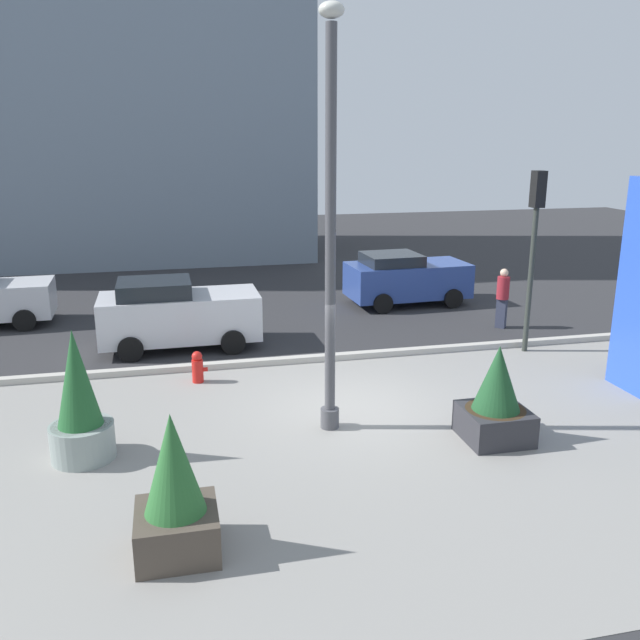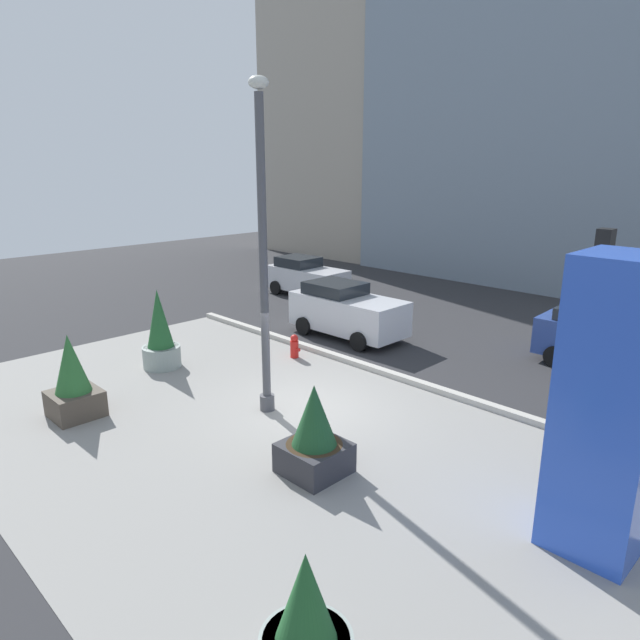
{
  "view_description": "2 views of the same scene",
  "coord_description": "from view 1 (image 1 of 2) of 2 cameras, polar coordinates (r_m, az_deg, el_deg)",
  "views": [
    {
      "loc": [
        -3.52,
        -12.53,
        5.55
      ],
      "look_at": [
        -0.61,
        0.25,
        1.9
      ],
      "focal_mm": 37.67,
      "sensor_mm": 36.0,
      "label": 1
    },
    {
      "loc": [
        9.26,
        -8.83,
        5.89
      ],
      "look_at": [
        -0.11,
        0.5,
        2.16
      ],
      "focal_mm": 31.4,
      "sensor_mm": 36.0,
      "label": 2
    }
  ],
  "objects": [
    {
      "name": "potted_plant_by_pillar",
      "position": [
        9.48,
        -12.23,
        -14.3
      ],
      "size": [
        1.11,
        1.11,
        2.06
      ],
      "color": "#4C4238",
      "rests_on": "ground_plane"
    },
    {
      "name": "potted_plant_mid_plaza",
      "position": [
        12.43,
        -19.77,
        -6.94
      ],
      "size": [
        1.11,
        1.11,
        2.38
      ],
      "color": "gray",
      "rests_on": "ground_plane"
    },
    {
      "name": "plaza_pavement",
      "position": [
        12.41,
        5.17,
        -11.06
      ],
      "size": [
        18.0,
        10.0,
        0.02
      ],
      "primitive_type": "cube",
      "color": "gray",
      "rests_on": "ground_plane"
    },
    {
      "name": "fire_hydrant",
      "position": [
        15.7,
        -10.35,
        -3.96
      ],
      "size": [
        0.36,
        0.26,
        0.75
      ],
      "color": "red",
      "rests_on": "ground_plane"
    },
    {
      "name": "car_curb_east",
      "position": [
        18.21,
        -12.03,
        0.54
      ],
      "size": [
        4.17,
        2.05,
        1.86
      ],
      "color": "silver",
      "rests_on": "ground_plane"
    },
    {
      "name": "ground_plane",
      "position": [
        17.79,
        -0.75,
        -2.61
      ],
      "size": [
        60.0,
        60.0,
        0.0
      ],
      "primitive_type": "plane",
      "color": "#2D2D30"
    },
    {
      "name": "traffic_light_far_side",
      "position": [
        17.87,
        17.74,
        7.1
      ],
      "size": [
        0.28,
        0.42,
        4.67
      ],
      "color": "#333833",
      "rests_on": "ground_plane"
    },
    {
      "name": "pedestrian_on_sidewalk",
      "position": [
        20.34,
        15.25,
        2.06
      ],
      "size": [
        0.51,
        0.51,
        1.77
      ],
      "color": "#33384C",
      "rests_on": "ground_plane"
    },
    {
      "name": "potted_plant_near_left",
      "position": [
        12.92,
        14.73,
        -6.59
      ],
      "size": [
        1.18,
        1.18,
        1.84
      ],
      "color": "#2D2D33",
      "rests_on": "ground_plane"
    },
    {
      "name": "car_far_lane",
      "position": [
        22.65,
        7.29,
        3.56
      ],
      "size": [
        4.05,
        2.26,
        1.73
      ],
      "color": "#2D4793",
      "rests_on": "ground_plane"
    },
    {
      "name": "curb_strip",
      "position": [
        16.95,
        -0.13,
        -3.26
      ],
      "size": [
        18.0,
        0.24,
        0.16
      ],
      "primitive_type": "cube",
      "color": "#B7B2A8",
      "rests_on": "ground_plane"
    },
    {
      "name": "lamp_post",
      "position": [
        12.21,
        0.9,
        7.07
      ],
      "size": [
        0.44,
        0.44,
        7.67
      ],
      "color": "#4C4C51",
      "rests_on": "ground_plane"
    }
  ]
}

